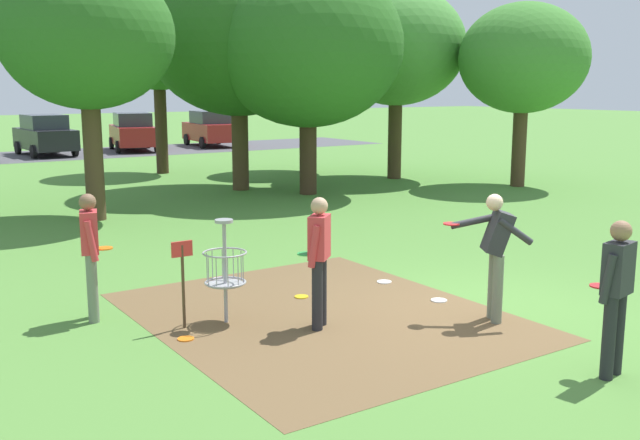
% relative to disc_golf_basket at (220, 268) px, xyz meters
% --- Properties ---
extents(ground_plane, '(160.00, 160.00, 0.00)m').
position_rel_disc_golf_basket_xyz_m(ground_plane, '(3.24, -1.54, -0.75)').
color(ground_plane, '#518438').
extents(dirt_tee_pad, '(4.41, 5.37, 0.01)m').
position_rel_disc_golf_basket_xyz_m(dirt_tee_pad, '(1.27, -0.47, -0.75)').
color(dirt_tee_pad, brown).
rests_on(dirt_tee_pad, ground).
extents(disc_golf_basket, '(0.98, 0.58, 1.39)m').
position_rel_disc_golf_basket_xyz_m(disc_golf_basket, '(0.00, 0.00, 0.00)').
color(disc_golf_basket, '#9E9EA3').
rests_on(disc_golf_basket, ground).
extents(player_foreground_watching, '(0.80, 0.96, 1.71)m').
position_rel_disc_golf_basket_xyz_m(player_foreground_watching, '(3.07, -1.91, 0.23)').
color(player_foreground_watching, slate).
rests_on(player_foreground_watching, ground).
extents(player_throwing, '(0.44, 0.50, 1.71)m').
position_rel_disc_golf_basket_xyz_m(player_throwing, '(-1.36, 1.08, 0.21)').
color(player_throwing, slate).
rests_on(player_throwing, ground).
extents(player_waiting_left, '(0.46, 0.45, 1.71)m').
position_rel_disc_golf_basket_xyz_m(player_waiting_left, '(0.97, -0.86, 0.21)').
color(player_waiting_left, '#232328').
rests_on(player_waiting_left, ground).
extents(player_waiting_right, '(0.49, 0.43, 1.71)m').
position_rel_disc_golf_basket_xyz_m(player_waiting_right, '(2.69, -3.95, 0.21)').
color(player_waiting_right, '#232328').
rests_on(player_waiting_right, ground).
extents(frisbee_near_basket, '(0.24, 0.24, 0.02)m').
position_rel_disc_golf_basket_xyz_m(frisbee_near_basket, '(3.08, -0.86, -0.74)').
color(frisbee_near_basket, white).
rests_on(frisbee_near_basket, ground).
extents(frisbee_by_tee, '(0.21, 0.21, 0.02)m').
position_rel_disc_golf_basket_xyz_m(frisbee_by_tee, '(1.51, 0.42, -0.74)').
color(frisbee_by_tee, gold).
rests_on(frisbee_by_tee, ground).
extents(frisbee_mid_grass, '(0.24, 0.24, 0.02)m').
position_rel_disc_golf_basket_xyz_m(frisbee_mid_grass, '(3.06, 0.39, -0.74)').
color(frisbee_mid_grass, white).
rests_on(frisbee_mid_grass, ground).
extents(frisbee_far_right, '(0.20, 0.20, 0.02)m').
position_rel_disc_golf_basket_xyz_m(frisbee_far_right, '(-0.66, -0.33, -0.74)').
color(frisbee_far_right, orange).
rests_on(frisbee_far_right, ground).
extents(tree_near_left, '(3.73, 3.73, 5.69)m').
position_rel_disc_golf_basket_xyz_m(tree_near_left, '(10.49, 14.03, 3.32)').
color(tree_near_left, '#422D1E').
rests_on(tree_near_left, ground).
extents(tree_near_right, '(4.59, 4.59, 6.36)m').
position_rel_disc_golf_basket_xyz_m(tree_near_right, '(11.81, 10.75, 3.63)').
color(tree_near_right, '#4C3823').
rests_on(tree_near_right, ground).
extents(tree_mid_left, '(3.72, 3.72, 6.12)m').
position_rel_disc_golf_basket_xyz_m(tree_mid_left, '(5.79, 16.55, 3.75)').
color(tree_mid_left, '#422D1E').
rests_on(tree_mid_left, ground).
extents(tree_mid_center, '(5.44, 5.44, 6.84)m').
position_rel_disc_golf_basket_xyz_m(tree_mid_center, '(6.14, 11.17, 3.76)').
color(tree_mid_center, '#4C3823').
rests_on(tree_mid_center, ground).
extents(tree_mid_right, '(5.41, 5.41, 6.53)m').
position_rel_disc_golf_basket_xyz_m(tree_mid_right, '(7.35, 9.27, 3.46)').
color(tree_mid_right, '#422D1E').
rests_on(tree_mid_right, ground).
extents(tree_far_left, '(3.94, 3.94, 5.91)m').
position_rel_disc_golf_basket_xyz_m(tree_far_left, '(0.95, 8.54, 3.45)').
color(tree_far_left, '#4C3823').
rests_on(tree_far_left, ground).
extents(tree_far_right, '(3.94, 3.94, 5.62)m').
position_rel_disc_golf_basket_xyz_m(tree_far_right, '(13.76, 7.04, 3.17)').
color(tree_far_right, '#4C3823').
rests_on(tree_far_right, ground).
extents(parking_lot_strip, '(36.00, 6.00, 0.01)m').
position_rel_disc_golf_basket_xyz_m(parking_lot_strip, '(3.24, 26.12, -0.75)').
color(parking_lot_strip, '#4C4C51').
rests_on(parking_lot_strip, ground).
extents(parked_car_center_left, '(2.12, 4.28, 1.84)m').
position_rel_disc_golf_basket_xyz_m(parked_car_center_left, '(4.01, 26.17, 0.17)').
color(parked_car_center_left, black).
rests_on(parked_car_center_left, ground).
extents(parked_car_center_right, '(2.60, 4.47, 1.84)m').
position_rel_disc_golf_basket_xyz_m(parked_car_center_right, '(8.20, 26.36, 0.17)').
color(parked_car_center_right, maroon).
rests_on(parked_car_center_right, ground).
extents(parked_car_rightmost, '(2.30, 4.36, 1.84)m').
position_rel_disc_golf_basket_xyz_m(parked_car_rightmost, '(12.54, 26.77, 0.17)').
color(parked_car_rightmost, maroon).
rests_on(parked_car_rightmost, ground).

